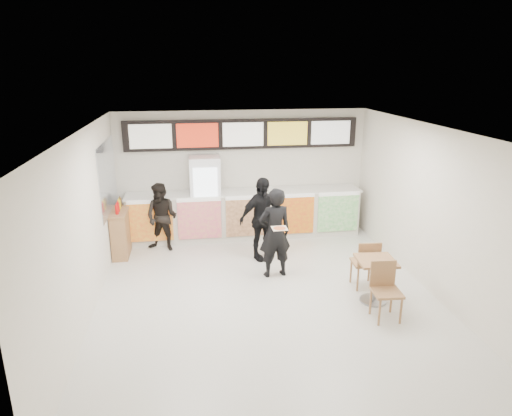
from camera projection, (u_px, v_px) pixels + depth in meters
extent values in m
plane|color=beige|center=(267.00, 297.00, 8.22)|extent=(7.00, 7.00, 0.00)
plane|color=white|center=(268.00, 130.00, 7.32)|extent=(7.00, 7.00, 0.00)
plane|color=silver|center=(243.00, 173.00, 11.07)|extent=(6.00, 0.00, 6.00)
plane|color=silver|center=(84.00, 227.00, 7.34)|extent=(0.00, 7.00, 7.00)
plane|color=silver|center=(432.00, 210.00, 8.20)|extent=(0.00, 7.00, 7.00)
cube|color=silver|center=(245.00, 215.00, 10.98)|extent=(5.50, 0.70, 1.10)
cube|color=silver|center=(245.00, 192.00, 10.81)|extent=(5.56, 0.76, 0.04)
cube|color=#DB4719|center=(151.00, 222.00, 10.29)|extent=(0.99, 0.02, 0.90)
cube|color=#D22E71|center=(200.00, 220.00, 10.45)|extent=(0.99, 0.02, 0.90)
cube|color=brown|center=(247.00, 218.00, 10.60)|extent=(0.99, 0.02, 0.90)
cube|color=gold|center=(293.00, 215.00, 10.76)|extent=(0.99, 0.02, 0.90)
cube|color=green|center=(338.00, 213.00, 10.92)|extent=(0.99, 0.02, 0.90)
cube|color=black|center=(243.00, 134.00, 10.71)|extent=(5.50, 0.12, 0.70)
cube|color=beige|center=(151.00, 136.00, 10.35)|extent=(0.95, 0.02, 0.55)
cube|color=red|center=(198.00, 135.00, 10.50)|extent=(0.95, 0.02, 0.55)
cube|color=white|center=(243.00, 134.00, 10.65)|extent=(0.95, 0.02, 0.55)
cube|color=gold|center=(287.00, 133.00, 10.80)|extent=(0.95, 0.02, 0.55)
cube|color=silver|center=(331.00, 133.00, 10.95)|extent=(0.95, 0.02, 0.55)
cube|color=white|center=(205.00, 198.00, 10.73)|extent=(0.70, 0.65, 2.00)
cube|color=white|center=(206.00, 200.00, 10.39)|extent=(0.54, 0.02, 1.50)
cylinder|color=#258B19|center=(198.00, 225.00, 10.58)|extent=(0.07, 0.07, 0.22)
cylinder|color=orange|center=(204.00, 225.00, 10.60)|extent=(0.07, 0.07, 0.22)
cylinder|color=red|center=(210.00, 224.00, 10.62)|extent=(0.07, 0.07, 0.22)
cylinder|color=blue|center=(216.00, 224.00, 10.64)|extent=(0.07, 0.07, 0.22)
cylinder|color=orange|center=(197.00, 209.00, 10.47)|extent=(0.07, 0.07, 0.22)
cylinder|color=red|center=(203.00, 209.00, 10.49)|extent=(0.07, 0.07, 0.22)
cylinder|color=blue|center=(209.00, 209.00, 10.51)|extent=(0.07, 0.07, 0.22)
cylinder|color=#258B19|center=(215.00, 209.00, 10.53)|extent=(0.07, 0.07, 0.22)
cylinder|color=red|center=(196.00, 193.00, 10.35)|extent=(0.07, 0.07, 0.22)
cylinder|color=blue|center=(203.00, 193.00, 10.37)|extent=(0.07, 0.07, 0.22)
cylinder|color=#258B19|center=(209.00, 193.00, 10.39)|extent=(0.07, 0.07, 0.22)
cylinder|color=orange|center=(215.00, 193.00, 10.41)|extent=(0.07, 0.07, 0.22)
cylinder|color=blue|center=(196.00, 177.00, 10.24)|extent=(0.07, 0.07, 0.22)
cylinder|color=#258B19|center=(202.00, 177.00, 10.26)|extent=(0.07, 0.07, 0.22)
cylinder|color=orange|center=(208.00, 177.00, 10.28)|extent=(0.07, 0.07, 0.22)
cylinder|color=red|center=(215.00, 177.00, 10.30)|extent=(0.07, 0.07, 0.22)
cube|color=#B2B7BF|center=(108.00, 177.00, 9.58)|extent=(0.01, 2.00, 1.50)
imported|color=black|center=(275.00, 233.00, 8.81)|extent=(0.71, 0.53, 1.79)
imported|color=black|center=(162.00, 217.00, 10.12)|extent=(0.92, 0.84, 1.54)
imported|color=black|center=(262.00, 219.00, 9.62)|extent=(1.14, 0.81, 1.79)
cube|color=beige|center=(280.00, 228.00, 8.31)|extent=(0.28, 0.28, 0.01)
cone|color=#CC7233|center=(280.00, 228.00, 8.31)|extent=(0.36, 0.36, 0.02)
cube|color=#9D6D48|center=(376.00, 261.00, 7.84)|extent=(0.68, 0.68, 0.04)
cylinder|color=gray|center=(374.00, 281.00, 7.96)|extent=(0.09, 0.09, 0.77)
cylinder|color=gray|center=(373.00, 300.00, 8.07)|extent=(0.47, 0.47, 0.03)
cube|color=#9D6D48|center=(387.00, 292.00, 7.37)|extent=(0.48, 0.48, 0.04)
cube|color=#9D6D48|center=(383.00, 273.00, 7.49)|extent=(0.43, 0.06, 0.45)
cube|color=#9D6D48|center=(364.00, 263.00, 8.49)|extent=(0.48, 0.48, 0.04)
cube|color=#9D6D48|center=(370.00, 255.00, 8.22)|extent=(0.43, 0.06, 0.45)
cube|color=#9D6D48|center=(121.00, 234.00, 9.93)|extent=(0.32, 0.86, 0.97)
cube|color=#9D6D48|center=(119.00, 212.00, 9.78)|extent=(0.37, 0.91, 0.04)
cylinder|color=red|center=(117.00, 210.00, 9.52)|extent=(0.06, 0.06, 0.19)
cylinder|color=red|center=(118.00, 207.00, 9.69)|extent=(0.06, 0.06, 0.19)
cylinder|color=yellow|center=(119.00, 205.00, 9.86)|extent=(0.06, 0.06, 0.19)
cylinder|color=brown|center=(120.00, 202.00, 10.03)|extent=(0.06, 0.06, 0.19)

